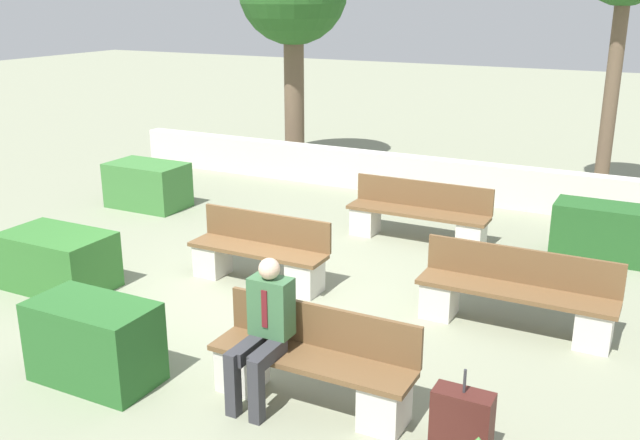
{
  "coord_description": "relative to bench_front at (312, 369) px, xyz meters",
  "views": [
    {
      "loc": [
        4.26,
        -6.84,
        3.52
      ],
      "look_at": [
        0.49,
        0.5,
        0.9
      ],
      "focal_mm": 40.0,
      "sensor_mm": 36.0,
      "label": 1
    }
  ],
  "objects": [
    {
      "name": "hedge_block_near_right",
      "position": [
        -4.06,
        0.91,
        0.02
      ],
      "size": [
        1.34,
        0.84,
        0.71
      ],
      "color": "#33702D",
      "rests_on": "ground_plane"
    },
    {
      "name": "suitcase",
      "position": [
        1.4,
        -0.1,
        -0.07
      ],
      "size": [
        0.48,
        0.22,
        0.75
      ],
      "color": "#471E19",
      "rests_on": "ground_plane"
    },
    {
      "name": "perimeter_wall",
      "position": [
        -1.62,
        7.03,
        0.02
      ],
      "size": [
        11.96,
        0.3,
        0.72
      ],
      "color": "beige",
      "rests_on": "ground_plane"
    },
    {
      "name": "bench_left_side",
      "position": [
        -0.68,
        4.65,
        0.01
      ],
      "size": [
        2.12,
        0.49,
        0.87
      ],
      "rotation": [
        0.0,
        0.0,
        -0.16
      ],
      "color": "brown",
      "rests_on": "ground_plane"
    },
    {
      "name": "person_seated_man",
      "position": [
        -0.4,
        -0.14,
        0.4
      ],
      "size": [
        0.38,
        0.64,
        1.33
      ],
      "color": "#333338",
      "rests_on": "ground_plane"
    },
    {
      "name": "hedge_block_mid_left",
      "position": [
        -5.43,
        4.22,
        0.04
      ],
      "size": [
        1.33,
        0.81,
        0.77
      ],
      "color": "#3D7A38",
      "rests_on": "ground_plane"
    },
    {
      "name": "bench_front",
      "position": [
        0.0,
        0.0,
        0.0
      ],
      "size": [
        1.89,
        0.49,
        0.87
      ],
      "color": "brown",
      "rests_on": "ground_plane"
    },
    {
      "name": "hedge_block_mid_right",
      "position": [
        1.85,
        5.13,
        0.04
      ],
      "size": [
        1.31,
        0.64,
        0.76
      ],
      "color": "#235623",
      "rests_on": "ground_plane"
    },
    {
      "name": "hedge_block_near_left",
      "position": [
        -2.02,
        -0.58,
        0.06
      ],
      "size": [
        1.2,
        0.66,
        0.79
      ],
      "color": "#286028",
      "rests_on": "ground_plane"
    },
    {
      "name": "bench_right_side",
      "position": [
        1.27,
        2.34,
        0.01
      ],
      "size": [
        2.13,
        0.48,
        0.87
      ],
      "rotation": [
        0.0,
        0.0,
        0.13
      ],
      "color": "brown",
      "rests_on": "ground_plane"
    },
    {
      "name": "bench_back",
      "position": [
        -1.92,
        2.19,
        -0.0
      ],
      "size": [
        1.84,
        0.48,
        0.87
      ],
      "rotation": [
        0.0,
        0.0,
        -0.09
      ],
      "color": "brown",
      "rests_on": "ground_plane"
    },
    {
      "name": "ground_plane",
      "position": [
        -1.62,
        1.86,
        -0.34
      ],
      "size": [
        60.0,
        60.0,
        0.0
      ],
      "primitive_type": "plane",
      "color": "gray"
    }
  ]
}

